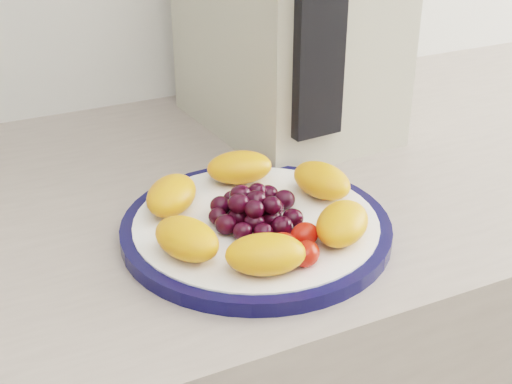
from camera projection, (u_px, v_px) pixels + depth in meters
name	position (u px, v px, depth m)	size (l,w,h in m)	color
plate_rim	(256.00, 229.00, 0.73)	(0.28, 0.28, 0.01)	#0C0D38
plate_face	(256.00, 228.00, 0.73)	(0.25, 0.25, 0.02)	white
appliance_panel	(320.00, 23.00, 0.78)	(0.06, 0.02, 0.26)	black
fruit_plate	(257.00, 209.00, 0.71)	(0.24, 0.24, 0.04)	orange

